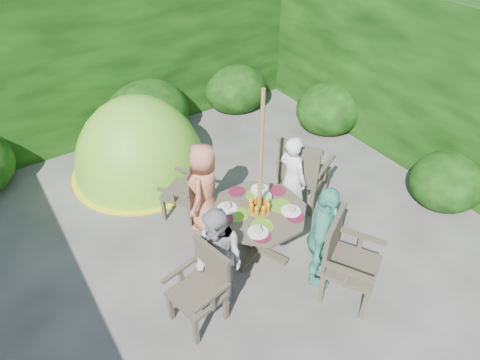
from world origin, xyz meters
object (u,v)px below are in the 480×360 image
child_left (218,257)px  child_right (292,178)px  child_front (322,238)px  parasol_pole (260,181)px  garden_chair_left (202,285)px  garden_chair_back (187,190)px  dome_tent (143,171)px  garden_chair_right (302,171)px  patio_table (259,217)px  child_back (205,188)px  garden_chair_front (345,258)px

child_left → child_right: bearing=93.0°
child_left → child_front: 1.13m
parasol_pole → garden_chair_left: size_ratio=2.49×
garden_chair_back → child_right: child_right is taller
parasol_pole → child_left: 0.94m
garden_chair_left → dome_tent: bearing=158.5°
garden_chair_right → dome_tent: (-1.54, 1.93, -0.56)m
garden_chair_right → child_front: child_front is taller
patio_table → dome_tent: 2.46m
garden_chair_left → child_back: bearing=137.3°
garden_chair_right → dome_tent: bearing=13.0°
parasol_pole → garden_chair_right: size_ratio=2.11×
garden_chair_left → parasol_pole: bearing=101.6°
garden_chair_right → child_right: 0.29m
child_right → child_back: (-1.05, 0.43, 0.01)m
garden_chair_right → dome_tent: size_ratio=0.43×
patio_table → garden_chair_front: garden_chair_front is taller
child_right → dome_tent: 2.48m
parasol_pole → child_back: size_ratio=1.75×
parasol_pole → child_back: 0.93m
garden_chair_front → dome_tent: bearing=75.8°
dome_tent → child_front: bearing=-69.1°
garden_chair_right → garden_chair_back: 1.55m
garden_chair_front → dome_tent: (-0.94, 3.35, -0.54)m
garden_chair_right → child_front: 1.35m
child_front → dome_tent: child_front is taller
patio_table → child_back: (-0.31, 0.74, 0.07)m
patio_table → garden_chair_right: 1.08m
garden_chair_left → dome_tent: size_ratio=0.37×
patio_table → garden_chair_back: bearing=111.9°
patio_table → child_left: child_left is taller
child_right → garden_chair_back: bearing=52.6°
garden_chair_left → child_right: (1.75, 0.74, 0.14)m
garden_chair_back → child_right: size_ratio=0.68×
child_front → dome_tent: (-0.84, 3.08, -0.67)m
child_right → dome_tent: child_right is taller
child_back → garden_chair_back: bearing=-112.8°
garden_chair_left → child_left: bearing=103.6°
parasol_pole → dome_tent: parasol_pole is taller
garden_chair_back → child_left: bearing=41.3°
parasol_pole → child_front: (0.31, -0.74, -0.43)m
garden_chair_right → child_left: child_left is taller
garden_chair_front → child_front: size_ratio=0.75×
garden_chair_back → garden_chair_front: 2.20m
child_front → garden_chair_front: bearing=-108.5°
garden_chair_front → dome_tent: size_ratio=0.42×
garden_chair_front → child_left: bearing=118.5°
child_left → child_back: bearing=138.0°
garden_chair_front → child_right: (0.33, 1.32, 0.08)m
child_right → child_left: bearing=107.3°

